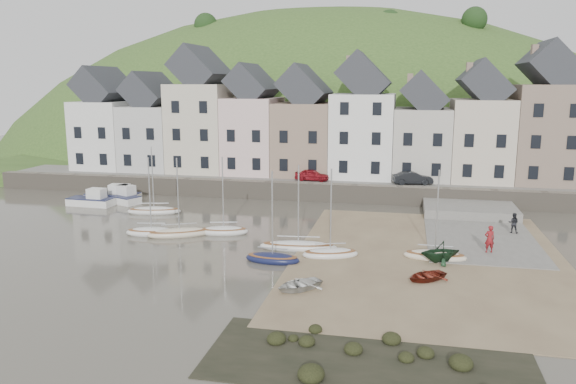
% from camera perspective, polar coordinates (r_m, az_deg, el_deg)
% --- Properties ---
extents(ground, '(160.00, 160.00, 0.00)m').
position_cam_1_polar(ground, '(40.14, -1.79, -5.83)').
color(ground, '#464237').
rests_on(ground, ground).
extents(quay_land, '(90.00, 30.00, 1.50)m').
position_cam_1_polar(quay_land, '(70.74, 4.39, 2.19)').
color(quay_land, '#345120').
rests_on(quay_land, ground).
extents(quay_street, '(70.00, 7.00, 0.10)m').
position_cam_1_polar(quay_street, '(59.38, 2.91, 1.27)').
color(quay_street, slate).
rests_on(quay_street, quay_land).
extents(seawall, '(70.00, 1.20, 1.80)m').
position_cam_1_polar(seawall, '(56.10, 2.34, 0.02)').
color(seawall, slate).
rests_on(seawall, ground).
extents(beach, '(18.00, 26.00, 0.06)m').
position_cam_1_polar(beach, '(39.10, 14.17, -6.59)').
color(beach, brown).
rests_on(beach, ground).
extents(slipway, '(8.00, 18.00, 0.12)m').
position_cam_1_polar(slipway, '(47.11, 18.72, -3.79)').
color(slipway, slate).
rests_on(slipway, ground).
extents(hillside, '(134.40, 84.00, 84.00)m').
position_cam_1_polar(hillside, '(102.69, 3.56, -5.70)').
color(hillside, '#345120').
rests_on(hillside, ground).
extents(townhouse_terrace, '(61.05, 8.00, 13.93)m').
position_cam_1_polar(townhouse_terrace, '(61.88, 5.11, 7.03)').
color(townhouse_terrace, silver).
rests_on(townhouse_terrace, quay_land).
extents(sailboat_0, '(5.09, 2.56, 6.32)m').
position_cam_1_polar(sailboat_0, '(52.17, -13.52, -1.85)').
color(sailboat_0, white).
rests_on(sailboat_0, ground).
extents(sailboat_1, '(4.21, 2.20, 6.32)m').
position_cam_1_polar(sailboat_1, '(44.91, -13.77, -3.95)').
color(sailboat_1, white).
rests_on(sailboat_1, ground).
extents(sailboat_2, '(5.08, 3.53, 6.32)m').
position_cam_1_polar(sailboat_2, '(44.16, -11.04, -4.10)').
color(sailboat_2, beige).
rests_on(sailboat_2, ground).
extents(sailboat_3, '(4.10, 2.35, 6.32)m').
position_cam_1_polar(sailboat_3, '(44.21, -6.58, -3.94)').
color(sailboat_3, white).
rests_on(sailboat_3, ground).
extents(sailboat_4, '(5.68, 2.12, 6.32)m').
position_cam_1_polar(sailboat_4, '(39.94, 1.06, -5.53)').
color(sailboat_4, white).
rests_on(sailboat_4, ground).
extents(sailboat_5, '(3.78, 1.69, 6.32)m').
position_cam_1_polar(sailboat_5, '(37.25, -1.59, -6.75)').
color(sailboat_5, '#13183C').
rests_on(sailboat_5, ground).
extents(sailboat_6, '(4.11, 2.57, 6.32)m').
position_cam_1_polar(sailboat_6, '(38.35, 4.34, -6.25)').
color(sailboat_6, white).
rests_on(sailboat_6, ground).
extents(sailboat_7, '(4.26, 1.69, 6.32)m').
position_cam_1_polar(sailboat_7, '(39.04, 14.78, -6.29)').
color(sailboat_7, beige).
rests_on(sailboat_7, ground).
extents(motorboat_0, '(5.60, 2.30, 1.70)m').
position_cam_1_polar(motorboat_0, '(58.77, -17.31, -0.29)').
color(motorboat_0, white).
rests_on(motorboat_0, ground).
extents(motorboat_1, '(4.52, 1.95, 1.70)m').
position_cam_1_polar(motorboat_1, '(57.06, -19.39, -0.75)').
color(motorboat_1, white).
rests_on(motorboat_1, ground).
extents(motorboat_2, '(5.18, 3.48, 1.70)m').
position_cam_1_polar(motorboat_2, '(57.77, -16.76, -0.45)').
color(motorboat_2, white).
rests_on(motorboat_2, ground).
extents(rowboat_white, '(3.45, 3.46, 0.59)m').
position_cam_1_polar(rowboat_white, '(32.33, 1.08, -9.43)').
color(rowboat_white, silver).
rests_on(rowboat_white, beach).
extents(rowboat_green, '(3.39, 3.20, 1.42)m').
position_cam_1_polar(rowboat_green, '(38.30, 15.29, -5.87)').
color(rowboat_green, '#16321C').
rests_on(rowboat_green, beach).
extents(rowboat_red, '(3.21, 3.11, 0.54)m').
position_cam_1_polar(rowboat_red, '(34.79, 13.93, -8.30)').
color(rowboat_red, maroon).
rests_on(rowboat_red, beach).
extents(person_red, '(0.80, 0.63, 1.92)m').
position_cam_1_polar(person_red, '(41.10, 19.90, -4.53)').
color(person_red, maroon).
rests_on(person_red, slipway).
extents(person_dark, '(0.90, 0.78, 1.60)m').
position_cam_1_polar(person_dark, '(47.09, 22.05, -2.94)').
color(person_dark, black).
rests_on(person_dark, slipway).
extents(car_left, '(3.64, 1.67, 1.21)m').
position_cam_1_polar(car_left, '(58.35, 2.47, 1.75)').
color(car_left, maroon).
rests_on(car_left, quay_street).
extents(car_right, '(4.15, 2.14, 1.30)m').
position_cam_1_polar(car_right, '(57.56, 12.62, 1.41)').
color(car_right, black).
rests_on(car_right, quay_street).
extents(shore_rocks, '(14.00, 6.00, 0.72)m').
position_cam_1_polar(shore_rocks, '(25.20, 8.12, -16.40)').
color(shore_rocks, black).
rests_on(shore_rocks, ground).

